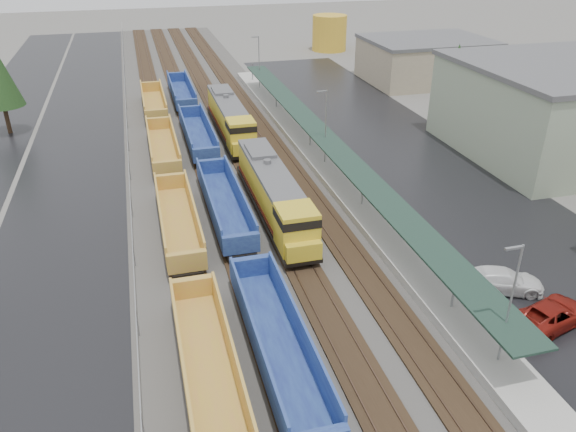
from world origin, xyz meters
name	(u,v)px	position (x,y,z in m)	size (l,w,h in m)	color
ballast_strip	(216,143)	(0.00, 60.00, 0.04)	(20.00, 160.00, 0.08)	#302D2B
trackbed	(216,142)	(0.00, 60.00, 0.16)	(14.60, 160.00, 0.22)	black
west_parking_lot	(76,156)	(-15.00, 60.00, 0.01)	(10.00, 160.00, 0.02)	black
east_commuter_lot	(410,159)	(19.00, 50.00, 0.01)	(16.00, 100.00, 0.02)	black
station_platform	(325,161)	(9.50, 50.01, 0.73)	(3.00, 80.00, 8.00)	#9E9B93
chainlink_fence	(128,142)	(-9.50, 58.44, 1.61)	(0.08, 160.04, 2.02)	gray
tree_east	(456,75)	(28.00, 58.00, 6.47)	(4.40, 4.40, 10.00)	#332316
locomotive_lead	(275,194)	(2.00, 40.61, 2.26)	(2.81, 18.53, 4.19)	black
locomotive_trail	(230,119)	(2.00, 61.61, 2.26)	(2.81, 18.53, 4.19)	black
well_string_yellow	(190,279)	(-6.00, 31.54, 1.21)	(2.77, 99.60, 2.45)	gold
well_string_blue	(246,260)	(-2.00, 32.97, 1.21)	(2.76, 106.34, 2.45)	navy
storage_tank	(329,33)	(29.37, 106.78, 3.30)	(6.59, 6.59, 6.59)	gold
parked_car_east_b	(552,314)	(14.99, 22.58, 0.76)	(5.47, 2.52, 1.52)	maroon
parked_car_east_c	(502,280)	(14.21, 26.59, 0.78)	(5.36, 2.18, 1.56)	white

